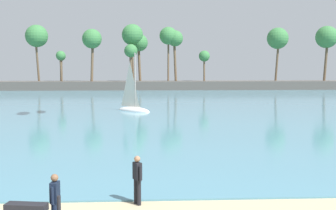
{
  "coord_description": "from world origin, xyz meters",
  "views": [
    {
      "loc": [
        -1.62,
        -7.84,
        4.64
      ],
      "look_at": [
        -0.65,
        10.55,
        2.98
      ],
      "focal_mm": 45.11,
      "sensor_mm": 36.0,
      "label": 1
    }
  ],
  "objects": [
    {
      "name": "sea",
      "position": [
        0.0,
        62.43,
        0.03
      ],
      "size": [
        220.0,
        111.99,
        0.06
      ],
      "primitive_type": "cube",
      "color": "teal",
      "rests_on": "ground"
    },
    {
      "name": "palm_headland",
      "position": [
        0.79,
        78.5,
        4.02
      ],
      "size": [
        113.31,
        6.45,
        13.36
      ],
      "color": "#514C47",
      "rests_on": "ground"
    },
    {
      "name": "person_rigging_by_gear",
      "position": [
        -4.18,
        3.85,
        0.89
      ],
      "size": [
        0.24,
        0.55,
        1.67
      ],
      "color": "#141E33",
      "rests_on": "ground"
    },
    {
      "name": "person_at_waterline",
      "position": [
        -1.92,
        6.14,
        0.89
      ],
      "size": [
        0.33,
        0.5,
        1.67
      ],
      "color": "black",
      "rests_on": "ground"
    },
    {
      "name": "sailboat_near_shore",
      "position": [
        -2.97,
        36.31,
        0.65
      ],
      "size": [
        4.11,
        4.13,
        6.5
      ],
      "color": "white",
      "rests_on": "sea"
    }
  ]
}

